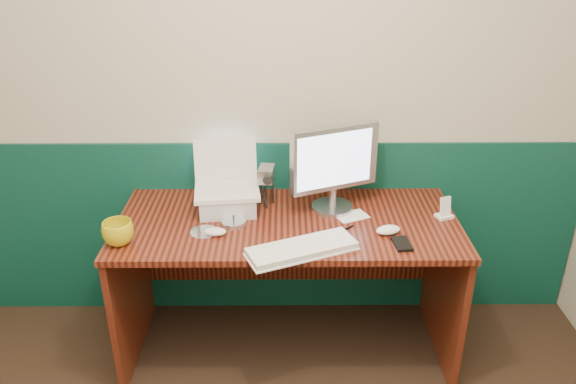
{
  "coord_description": "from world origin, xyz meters",
  "views": [
    {
      "loc": [
        0.16,
        -0.93,
        2.0
      ],
      "look_at": [
        0.17,
        1.23,
        0.97
      ],
      "focal_mm": 35.0,
      "sensor_mm": 36.0,
      "label": 1
    }
  ],
  "objects_px": {
    "monitor": "(334,168)",
    "mug": "(118,233)",
    "camcorder": "(267,189)",
    "desk": "(288,287)",
    "keyboard": "(302,249)",
    "laptop": "(226,169)"
  },
  "relations": [
    {
      "from": "monitor",
      "to": "mug",
      "type": "xyz_separation_m",
      "value": [
        -0.95,
        -0.32,
        -0.16
      ]
    },
    {
      "from": "monitor",
      "to": "camcorder",
      "type": "relative_size",
      "value": 2.43
    },
    {
      "from": "mug",
      "to": "camcorder",
      "type": "height_order",
      "value": "camcorder"
    },
    {
      "from": "desk",
      "to": "camcorder",
      "type": "height_order",
      "value": "camcorder"
    },
    {
      "from": "laptop",
      "to": "monitor",
      "type": "relative_size",
      "value": 0.71
    },
    {
      "from": "monitor",
      "to": "camcorder",
      "type": "bearing_deg",
      "value": 149.31
    },
    {
      "from": "desk",
      "to": "camcorder",
      "type": "bearing_deg",
      "value": 121.82
    },
    {
      "from": "laptop",
      "to": "mug",
      "type": "height_order",
      "value": "laptop"
    },
    {
      "from": "keyboard",
      "to": "mug",
      "type": "xyz_separation_m",
      "value": [
        -0.79,
        0.08,
        0.04
      ]
    },
    {
      "from": "desk",
      "to": "keyboard",
      "type": "bearing_deg",
      "value": -78.31
    },
    {
      "from": "desk",
      "to": "keyboard",
      "type": "distance_m",
      "value": 0.48
    },
    {
      "from": "mug",
      "to": "desk",
      "type": "bearing_deg",
      "value": 15.54
    },
    {
      "from": "mug",
      "to": "keyboard",
      "type": "bearing_deg",
      "value": -5.51
    },
    {
      "from": "camcorder",
      "to": "monitor",
      "type": "bearing_deg",
      "value": -1.19
    },
    {
      "from": "desk",
      "to": "laptop",
      "type": "relative_size",
      "value": 5.25
    },
    {
      "from": "laptop",
      "to": "monitor",
      "type": "height_order",
      "value": "monitor"
    },
    {
      "from": "desk",
      "to": "mug",
      "type": "height_order",
      "value": "mug"
    },
    {
      "from": "laptop",
      "to": "mug",
      "type": "relative_size",
      "value": 2.26
    },
    {
      "from": "desk",
      "to": "laptop",
      "type": "xyz_separation_m",
      "value": [
        -0.29,
        0.11,
        0.59
      ]
    },
    {
      "from": "monitor",
      "to": "mug",
      "type": "bearing_deg",
      "value": 175.83
    },
    {
      "from": "monitor",
      "to": "camcorder",
      "type": "distance_m",
      "value": 0.35
    },
    {
      "from": "camcorder",
      "to": "keyboard",
      "type": "bearing_deg",
      "value": -63.72
    }
  ]
}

